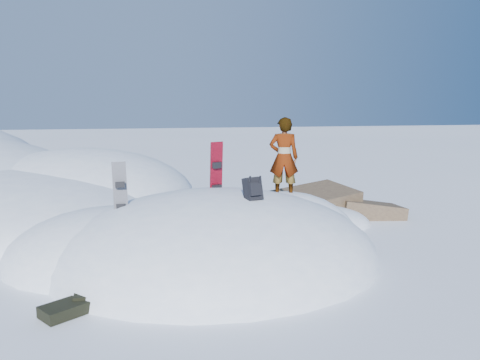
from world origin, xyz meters
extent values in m
plane|color=white|center=(0.00, 0.00, 0.00)|extent=(120.00, 120.00, 0.00)
ellipsoid|color=white|center=(0.00, 0.00, 0.00)|extent=(7.00, 6.00, 3.00)
ellipsoid|color=white|center=(-2.20, 0.60, 0.00)|extent=(4.40, 4.00, 2.20)
ellipsoid|color=white|center=(1.80, 0.80, 0.00)|extent=(3.60, 3.20, 2.50)
ellipsoid|color=white|center=(-3.50, 7.50, 0.00)|extent=(8.00, 8.00, 3.60)
cube|color=brown|center=(3.60, 3.40, 0.10)|extent=(2.82, 2.41, 1.62)
cube|color=brown|center=(5.20, 3.00, -0.10)|extent=(2.16, 1.80, 1.33)
cube|color=brown|center=(4.20, 4.60, 0.00)|extent=(2.08, 2.01, 1.10)
ellipsoid|color=white|center=(3.20, 2.40, 0.00)|extent=(3.20, 2.40, 1.00)
cube|color=red|center=(0.14, 0.72, 1.63)|extent=(0.34, 0.24, 1.71)
cube|color=black|center=(0.14, 0.66, 1.97)|extent=(0.24, 0.20, 0.14)
cube|color=black|center=(0.14, 0.66, 1.45)|extent=(0.24, 0.20, 0.14)
cube|color=black|center=(-1.94, 0.14, 1.40)|extent=(0.32, 0.33, 1.49)
cube|color=black|center=(-1.94, 0.08, 1.70)|extent=(0.19, 0.14, 0.14)
cube|color=black|center=(-1.94, 0.08, 1.25)|extent=(0.19, 0.14, 0.14)
cube|color=black|center=(0.64, -0.61, 1.63)|extent=(0.42, 0.42, 0.50)
cube|color=black|center=(0.64, -0.75, 1.65)|extent=(0.26, 0.22, 0.27)
cylinder|color=black|center=(0.54, -0.73, 1.75)|extent=(0.04, 0.19, 0.34)
cylinder|color=black|center=(0.74, -0.73, 1.75)|extent=(0.04, 0.19, 0.34)
cube|color=black|center=(-2.81, -2.12, 0.10)|extent=(0.81, 0.76, 0.18)
cube|color=black|center=(-2.50, -1.92, 0.18)|extent=(0.36, 0.26, 0.12)
imported|color=slate|center=(1.79, 0.91, 2.07)|extent=(0.78, 0.62, 1.88)
camera|label=1|loc=(-1.68, -9.49, 3.27)|focal=35.00mm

